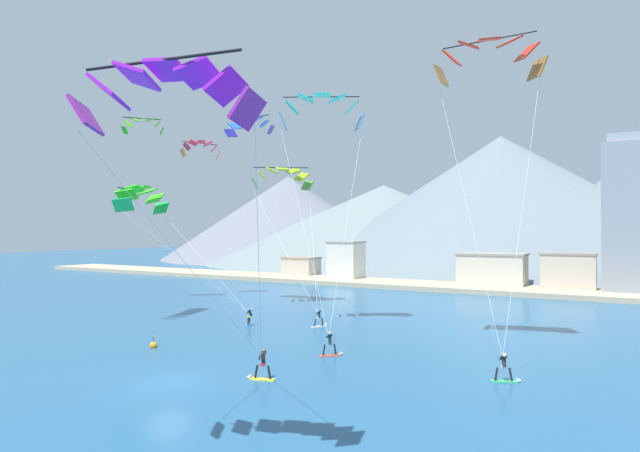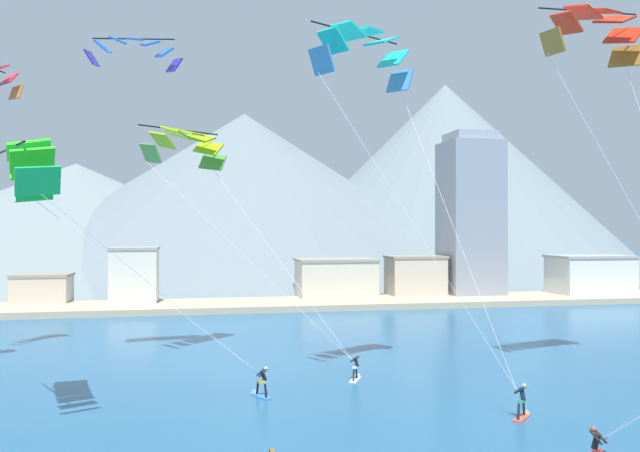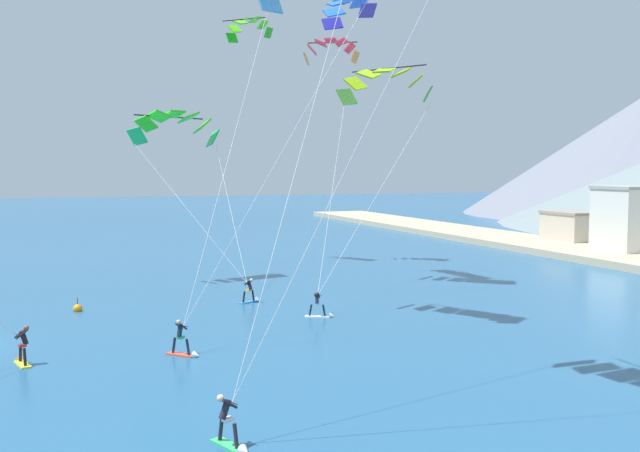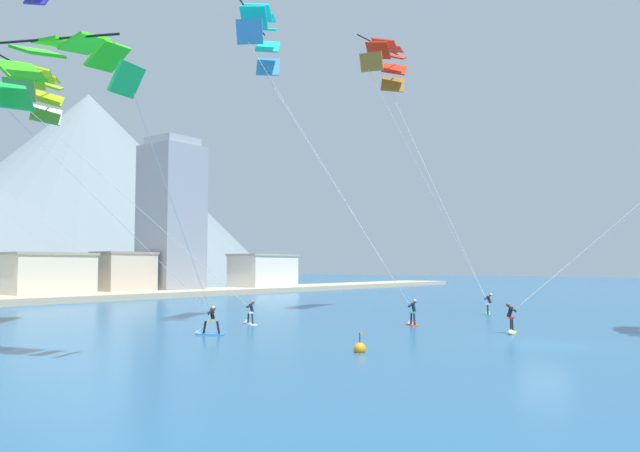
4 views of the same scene
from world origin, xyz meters
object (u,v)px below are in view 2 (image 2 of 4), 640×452
parafoil_kite_far_right (31,165)px  kitesurfer_far_right (260,387)px  kitesurfer_near_trail (356,372)px  parafoil_kite_far_left (596,30)px  parafoil_kite_near_lead (365,51)px  parafoil_kite_near_trail (187,144)px  kitesurfer_near_lead (523,406)px  parafoil_kite_distant_mid_solo (134,49)px

parafoil_kite_far_right → kitesurfer_far_right: bearing=16.4°
kitesurfer_near_trail → parafoil_kite_far_left: size_ratio=0.08×
parafoil_kite_near_lead → parafoil_kite_near_trail: bearing=138.6°
kitesurfer_near_trail → kitesurfer_far_right: size_ratio=1.01×
kitesurfer_near_lead → kitesurfer_near_trail: 10.74m
kitesurfer_far_right → parafoil_kite_distant_mid_solo: size_ratio=0.27×
kitesurfer_near_lead → kitesurfer_far_right: 13.59m
parafoil_kite_near_lead → parafoil_kite_distant_mid_solo: bearing=151.6°
parafoil_kite_far_left → parafoil_kite_distant_mid_solo: size_ratio=3.40×
parafoil_kite_far_left → parafoil_kite_far_right: bearing=-172.4°
parafoil_kite_near_trail → parafoil_kite_distant_mid_solo: parafoil_kite_distant_mid_solo is taller
kitesurfer_far_right → parafoil_kite_far_left: 29.88m
parafoil_kite_near_lead → parafoil_kite_distant_mid_solo: size_ratio=3.09×
parafoil_kite_near_lead → parafoil_kite_distant_mid_solo: parafoil_kite_distant_mid_solo is taller
kitesurfer_near_lead → parafoil_kite_distant_mid_solo: (-19.65, 15.93, 20.69)m
parafoil_kite_near_lead → parafoil_kite_distant_mid_solo: (-14.04, 7.60, 1.50)m
kitesurfer_near_lead → kitesurfer_near_trail: bearing=124.0°
parafoil_kite_near_lead → parafoil_kite_far_left: bearing=-3.8°
kitesurfer_near_lead → parafoil_kite_far_right: (-22.90, 3.08, 11.48)m
kitesurfer_far_right → parafoil_kite_far_left: (21.15, 1.09, 21.08)m
kitesurfer_near_trail → parafoil_kite_near_trail: (-10.19, 8.76, 14.66)m
kitesurfer_near_trail → kitesurfer_far_right: (-6.05, -2.64, 0.04)m
parafoil_kite_far_right → kitesurfer_near_lead: bearing=-7.6°
kitesurfer_far_right → parafoil_kite_near_trail: parafoil_kite_near_trail is taller
kitesurfer_near_trail → parafoil_kite_near_lead: bearing=-55.2°
kitesurfer_far_right → parafoil_kite_near_lead: bearing=17.8°
parafoil_kite_near_trail → parafoil_kite_far_right: parafoil_kite_near_trail is taller
kitesurfer_near_lead → kitesurfer_far_right: kitesurfer_near_lead is taller
parafoil_kite_near_trail → parafoil_kite_far_left: parafoil_kite_far_left is taller
kitesurfer_far_right → kitesurfer_near_lead: bearing=-27.4°
parafoil_kite_near_lead → parafoil_kite_far_right: bearing=-163.1°
kitesurfer_far_right → parafoil_kite_far_left: bearing=2.9°
kitesurfer_near_lead → parafoil_kite_distant_mid_solo: parafoil_kite_distant_mid_solo is taller
kitesurfer_far_right → parafoil_kite_near_lead: 20.40m
kitesurfer_near_lead → parafoil_kite_near_lead: size_ratio=0.09×
parafoil_kite_near_trail → kitesurfer_near_lead: bearing=-47.5°
kitesurfer_far_right → parafoil_kite_near_lead: (6.45, 2.07, 19.24)m
kitesurfer_far_right → parafoil_kite_distant_mid_solo: 24.11m
parafoil_kite_near_lead → kitesurfer_near_lead: bearing=-56.0°
parafoil_kite_near_trail → parafoil_kite_distant_mid_solo: bearing=-153.4°
parafoil_kite_far_left → parafoil_kite_far_right: 33.66m
kitesurfer_near_trail → parafoil_kite_far_right: parafoil_kite_far_right is taller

